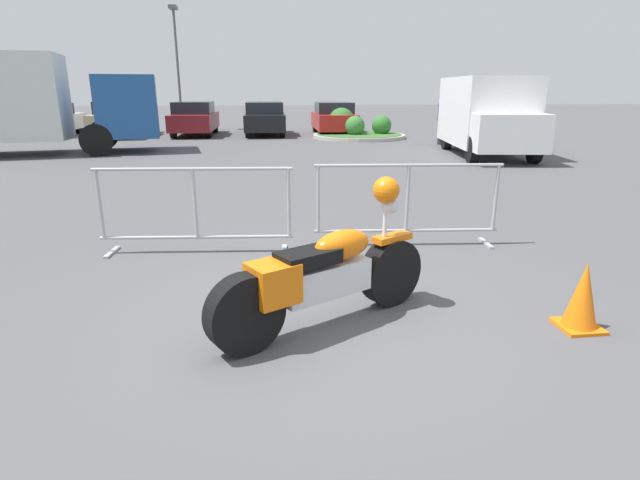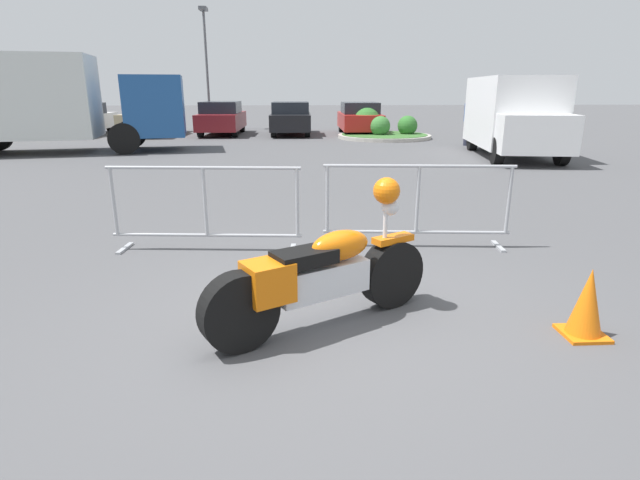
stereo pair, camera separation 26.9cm
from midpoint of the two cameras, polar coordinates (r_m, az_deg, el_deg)
The scene contains 15 objects.
ground_plane at distance 4.44m, azimuth -1.25°, elevation -9.39°, with size 120.00×120.00×0.00m, color #4C4C4F.
motorcycle at distance 4.21m, azimuth -1.21°, elevation -3.95°, with size 1.97×1.24×1.23m.
crowd_barrier_near at distance 6.32m, azimuth -15.25°, elevation 3.41°, with size 2.38×0.62×1.07m.
crowd_barrier_far at distance 6.47m, azimuth 8.77°, elevation 4.12°, with size 2.38×0.62×1.07m.
box_truck at distance 18.21m, azimuth -32.60°, elevation 13.31°, with size 7.98×3.58×2.98m.
delivery_van at distance 16.39m, azimuth 18.08°, elevation 13.57°, with size 2.64×5.23×2.31m.
parked_car_white at distance 24.83m, azimuth -28.82°, elevation 11.95°, with size 1.70×4.06×1.37m.
parked_car_tan at distance 23.64m, azimuth -22.02°, elevation 12.75°, with size 1.82×4.34×1.46m.
parked_car_maroon at distance 23.10m, azimuth -14.47°, elevation 13.31°, with size 1.78×4.24×1.43m.
parked_car_black at distance 22.72m, azimuth -6.66°, elevation 13.65°, with size 1.76×4.20×1.42m.
parked_car_red at distance 22.95m, azimuth 1.22°, elevation 13.76°, with size 1.73×4.13×1.39m.
pedestrian at distance 19.06m, azimuth 13.38°, elevation 13.32°, with size 0.47×0.47×1.69m.
planter_island at distance 21.51m, azimuth 3.70°, elevation 12.55°, with size 3.84×3.84×1.21m.
traffic_cone at distance 4.71m, azimuth 26.40°, elevation -5.86°, with size 0.34×0.34×0.59m.
street_lamp at distance 26.42m, azimuth -16.39°, elevation 20.06°, with size 0.36×0.70×5.68m.
Camera 1 is at (-0.50, -3.95, 1.97)m, focal length 28.00 mm.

